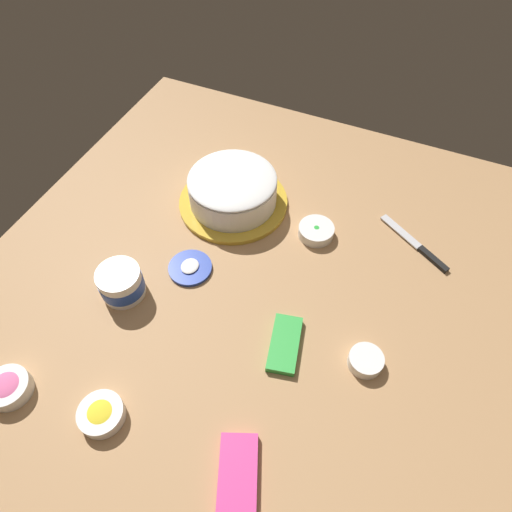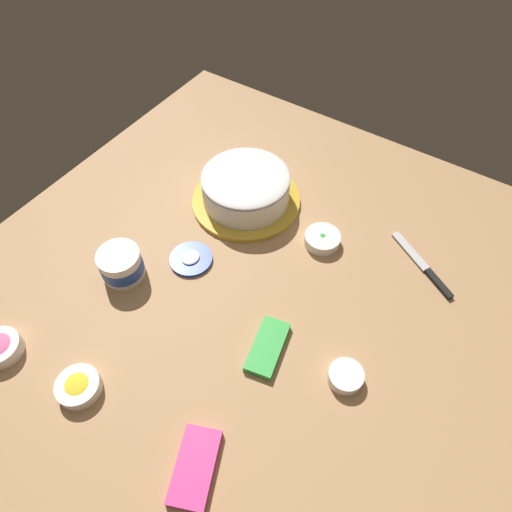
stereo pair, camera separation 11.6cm
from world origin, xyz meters
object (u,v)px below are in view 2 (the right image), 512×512
(frosted_cake, at_px, (246,189))
(sprinkle_bowl_yellow, at_px, (78,386))
(frosting_tub, at_px, (121,264))
(sprinkle_bowl_pink, at_px, (0,347))
(frosting_tub_lid, at_px, (191,259))
(spreading_knife, at_px, (427,270))
(candy_box_upper, at_px, (195,467))
(candy_box_lower, at_px, (268,347))
(sprinkle_bowl_rainbow, at_px, (346,376))
(sprinkle_bowl_green, at_px, (322,239))

(frosted_cake, bearing_deg, sprinkle_bowl_yellow, -178.65)
(frosting_tub, distance_m, sprinkle_bowl_pink, 0.33)
(frosting_tub_lid, bearing_deg, sprinkle_bowl_pink, 155.95)
(spreading_knife, bearing_deg, candy_box_upper, 163.46)
(candy_box_upper, bearing_deg, frosting_tub, 36.53)
(spreading_knife, xyz_separation_m, sprinkle_bowl_yellow, (-0.72, 0.52, 0.01))
(frosted_cake, relative_size, sprinkle_bowl_pink, 3.30)
(sprinkle_bowl_pink, distance_m, candy_box_lower, 0.61)
(sprinkle_bowl_rainbow, bearing_deg, candy_box_lower, 100.17)
(sprinkle_bowl_rainbow, distance_m, candy_box_upper, 0.37)
(sprinkle_bowl_green, xyz_separation_m, candy_box_upper, (-0.65, -0.06, -0.01))
(sprinkle_bowl_yellow, xyz_separation_m, sprinkle_bowl_green, (0.66, -0.25, -0.00))
(frosted_cake, relative_size, candy_box_upper, 2.12)
(sprinkle_bowl_pink, xyz_separation_m, candy_box_lower, (0.34, -0.51, -0.01))
(frosting_tub, bearing_deg, frosted_cake, -17.04)
(candy_box_lower, bearing_deg, sprinkle_bowl_rainbow, -92.23)
(candy_box_lower, bearing_deg, candy_box_upper, 171.19)
(frosting_tub_lid, height_order, sprinkle_bowl_green, sprinkle_bowl_green)
(frosted_cake, bearing_deg, sprinkle_bowl_green, -93.29)
(sprinkle_bowl_rainbow, xyz_separation_m, candy_box_upper, (-0.33, 0.16, -0.01))
(frosting_tub_lid, height_order, sprinkle_bowl_yellow, sprinkle_bowl_yellow)
(sprinkle_bowl_green, bearing_deg, sprinkle_bowl_yellow, 159.51)
(spreading_knife, relative_size, sprinkle_bowl_rainbow, 2.67)
(frosting_tub_lid, relative_size, candy_box_lower, 0.80)
(candy_box_lower, bearing_deg, frosting_tub, 80.94)
(sprinkle_bowl_yellow, bearing_deg, sprinkle_bowl_green, -20.49)
(frosting_tub, xyz_separation_m, sprinkle_bowl_yellow, (-0.28, -0.14, -0.02))
(frosting_tub, height_order, frosting_tub_lid, frosting_tub)
(frosting_tub_lid, xyz_separation_m, spreading_knife, (0.31, -0.54, -0.00))
(frosting_tub_lid, xyz_separation_m, sprinkle_bowl_rainbow, (-0.07, -0.49, 0.01))
(frosting_tub, distance_m, sprinkle_bowl_rainbow, 0.61)
(frosting_tub_lid, distance_m, candy_box_lower, 0.33)
(spreading_knife, height_order, sprinkle_bowl_pink, sprinkle_bowl_pink)
(candy_box_lower, bearing_deg, spreading_knife, -41.30)
(spreading_knife, distance_m, sprinkle_bowl_green, 0.28)
(frosting_tub_lid, xyz_separation_m, sprinkle_bowl_yellow, (-0.41, -0.02, 0.01))
(sprinkle_bowl_green, bearing_deg, candy_box_upper, -174.35)
(spreading_knife, distance_m, sprinkle_bowl_pink, 1.06)
(spreading_knife, relative_size, candy_box_lower, 1.48)
(sprinkle_bowl_green, relative_size, sprinkle_bowl_pink, 1.02)
(frosted_cake, relative_size, sprinkle_bowl_yellow, 3.31)
(frosting_tub, relative_size, candy_box_lower, 0.77)
(frosting_tub, xyz_separation_m, sprinkle_bowl_pink, (-0.32, 0.08, -0.02))
(sprinkle_bowl_pink, xyz_separation_m, candy_box_upper, (0.05, -0.53, -0.01))
(frosting_tub, distance_m, sprinkle_bowl_green, 0.54)
(frosted_cake, distance_m, frosting_tub, 0.41)
(spreading_knife, xyz_separation_m, candy_box_upper, (-0.71, 0.21, 0.00))
(sprinkle_bowl_green, height_order, sprinkle_bowl_rainbow, same)
(sprinkle_bowl_yellow, height_order, sprinkle_bowl_green, sprinkle_bowl_yellow)
(spreading_knife, bearing_deg, candy_box_lower, 151.10)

